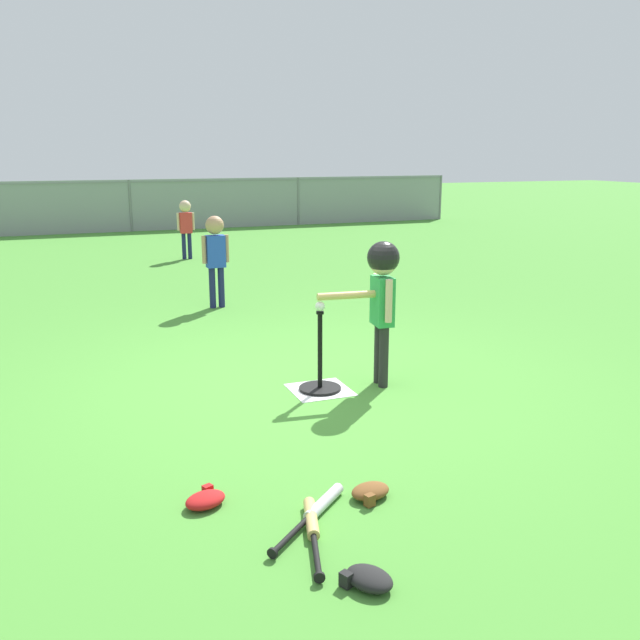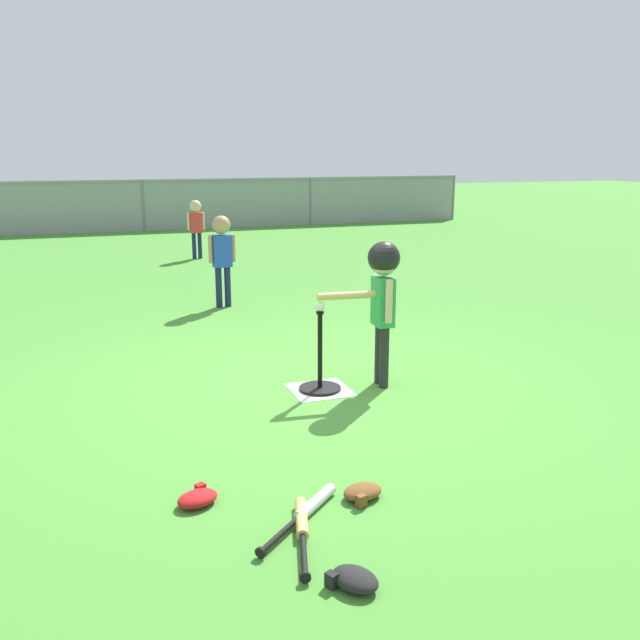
# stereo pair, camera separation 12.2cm
# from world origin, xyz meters

# --- Properties ---
(ground_plane) EXTENTS (60.00, 60.00, 0.00)m
(ground_plane) POSITION_xyz_m (0.00, 0.00, 0.00)
(ground_plane) COLOR #478C33
(home_plate) EXTENTS (0.44, 0.44, 0.01)m
(home_plate) POSITION_xyz_m (0.09, -0.13, 0.00)
(home_plate) COLOR white
(home_plate) RESTS_ON ground_plane
(batting_tee) EXTENTS (0.32, 0.32, 0.62)m
(batting_tee) POSITION_xyz_m (0.09, -0.13, 0.09)
(batting_tee) COLOR black
(batting_tee) RESTS_ON ground_plane
(baseball_on_tee) EXTENTS (0.07, 0.07, 0.07)m
(baseball_on_tee) POSITION_xyz_m (0.09, -0.13, 0.65)
(baseball_on_tee) COLOR white
(baseball_on_tee) RESTS_ON batting_tee
(batter_child) EXTENTS (0.63, 0.32, 1.12)m
(batter_child) POSITION_xyz_m (0.57, -0.18, 0.80)
(batter_child) COLOR #262626
(batter_child) RESTS_ON ground_plane
(fielder_deep_center) EXTENTS (0.29, 0.19, 0.98)m
(fielder_deep_center) POSITION_xyz_m (0.39, 6.81, 0.63)
(fielder_deep_center) COLOR #191E4C
(fielder_deep_center) RESTS_ON ground_plane
(fielder_near_left) EXTENTS (0.31, 0.21, 1.06)m
(fielder_near_left) POSITION_xyz_m (0.02, 2.98, 0.68)
(fielder_near_left) COLOR #191E4C
(fielder_near_left) RESTS_ON ground_plane
(spare_bat_silver) EXTENTS (0.55, 0.50, 0.06)m
(spare_bat_silver) POSITION_xyz_m (-0.59, -1.85, 0.03)
(spare_bat_silver) COLOR silver
(spare_bat_silver) RESTS_ON ground_plane
(spare_bat_wood) EXTENTS (0.24, 0.64, 0.06)m
(spare_bat_wood) POSITION_xyz_m (-0.67, -1.99, 0.03)
(spare_bat_wood) COLOR #DBB266
(spare_bat_wood) RESTS_ON ground_plane
(glove_by_plate) EXTENTS (0.25, 0.22, 0.07)m
(glove_by_plate) POSITION_xyz_m (-0.27, -1.79, 0.04)
(glove_by_plate) COLOR brown
(glove_by_plate) RESTS_ON ground_plane
(glove_near_bats) EXTENTS (0.27, 0.24, 0.07)m
(glove_near_bats) POSITION_xyz_m (-1.10, -1.56, 0.04)
(glove_near_bats) COLOR #B21919
(glove_near_bats) RESTS_ON ground_plane
(glove_tossed_aside) EXTENTS (0.24, 0.27, 0.07)m
(glove_tossed_aside) POSITION_xyz_m (-0.61, -2.48, 0.04)
(glove_tossed_aside) COLOR black
(glove_tossed_aside) RESTS_ON ground_plane
(outfield_fence) EXTENTS (16.06, 0.06, 1.15)m
(outfield_fence) POSITION_xyz_m (0.00, 11.38, 0.62)
(outfield_fence) COLOR slate
(outfield_fence) RESTS_ON ground_plane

